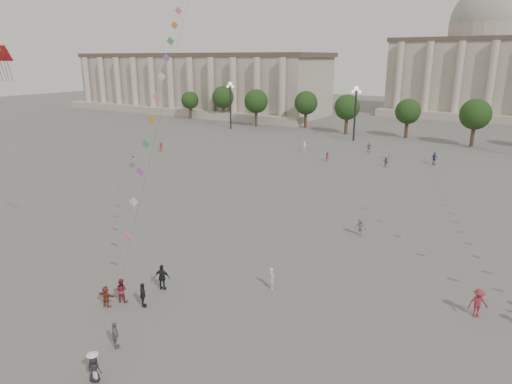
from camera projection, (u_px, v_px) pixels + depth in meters
The scene contains 24 objects.
ground at pixel (166, 342), 26.62m from camera, with size 360.00×360.00×0.00m, color #5D5957.
hall_west at pixel (195, 83), 138.76m from camera, with size 84.00×26.22×17.20m.
hall_central at pixel (484, 64), 127.32m from camera, with size 48.30×34.30×35.50m.
tree_row at pixel (444, 114), 88.31m from camera, with size 137.12×5.12×8.00m.
lamp_post_far_west at pixel (230, 97), 104.32m from camera, with size 2.00×0.90×10.65m.
lamp_post_mid_west at pixel (356, 103), 88.95m from camera, with size 2.00×0.90×10.65m.
person_crowd_0 at pixel (434, 158), 70.52m from camera, with size 1.14×0.48×1.95m, color navy.
person_crowd_1 at pixel (134, 161), 69.54m from camera, with size 0.82×0.64×1.69m, color #B9BAB5.
person_crowd_2 at pixel (161, 147), 80.11m from camera, with size 1.11×0.64×1.72m, color #9B322A.
person_crowd_4 at pixel (389, 154), 74.41m from camera, with size 1.42×0.45×1.53m, color silver.
person_crowd_6 at pixel (360, 227), 42.31m from camera, with size 1.11×0.64×1.71m, color #58585C.
person_crowd_8 at pixel (478, 303), 29.00m from camera, with size 1.25×0.72×1.94m, color maroon.
person_crowd_10 at pixel (305, 146), 80.25m from camera, with size 0.67×0.44×1.84m, color white.
person_crowd_12 at pixel (386, 162), 69.12m from camera, with size 1.37×0.44×1.48m, color slate.
person_crowd_13 at pixel (272, 278), 32.63m from camera, with size 0.58×0.38×1.59m, color silver.
person_crowd_16 at pixel (369, 148), 79.46m from camera, with size 1.01×0.42×1.73m, color slate.
person_crowd_17 at pixel (327, 157), 72.65m from camera, with size 0.97×0.56×1.50m, color maroon.
tourist_1 at pixel (143, 295), 30.20m from camera, with size 1.00×0.42×1.71m, color black.
tourist_2 at pixel (106, 297), 30.24m from camera, with size 1.38×0.44×1.49m, color brown.
tourist_3 at pixel (115, 335), 25.87m from camera, with size 0.97×0.40×1.65m, color slate.
tourist_4 at pixel (162, 277), 32.41m from camera, with size 1.12×0.47×1.91m, color black.
kite_flyer_0 at pixel (121, 290), 30.85m from camera, with size 0.82×0.64×1.69m, color maroon.
hat_person at pixel (94, 368), 23.21m from camera, with size 0.83×0.69×1.69m.
dragon_kite at pixel (1, 66), 30.93m from camera, with size 5.80×5.13×19.93m.
Camera 1 is at (16.74, -16.66, 15.98)m, focal length 32.00 mm.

